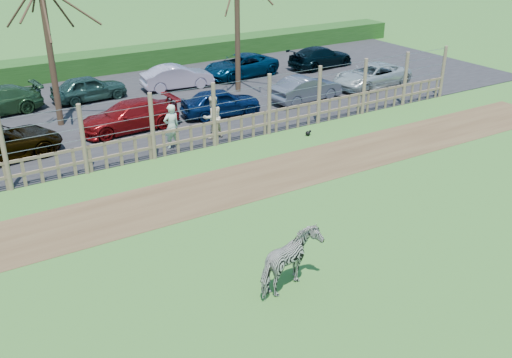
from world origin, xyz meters
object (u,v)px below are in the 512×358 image
visitor_a (172,126)px  crow (308,133)px  car_5 (306,89)px  car_12 (240,66)px  car_13 (321,57)px  visitor_b (212,117)px  car_4 (221,102)px  car_6 (372,76)px  car_3 (129,116)px  tree_mid (43,8)px  car_10 (89,88)px  car_11 (177,77)px  zebra (290,262)px  car_2 (0,143)px

visitor_a → crow: bearing=159.9°
visitor_a → car_5: 8.23m
visitor_a → car_12: 10.88m
car_5 → car_13: same height
visitor_b → car_4: visitor_b is taller
car_6 → car_12: (-4.69, 5.38, 0.00)m
car_3 → car_13: (13.26, 4.42, 0.00)m
tree_mid → car_10: (2.13, 2.84, -4.23)m
car_3 → car_11: bearing=135.3°
crow → car_13: bearing=50.1°
zebra → car_4: size_ratio=0.50×
car_13 → car_3: bearing=103.0°
car_5 → car_6: bearing=-92.6°
car_6 → car_10: same height
car_2 → car_4: bearing=-94.6°
crow → car_11: (-1.67, 9.02, 0.54)m
car_5 → car_3: bearing=80.8°
crow → car_13: (7.32, 8.76, 0.54)m
car_10 → car_13: (13.44, -0.58, 0.00)m
car_4 → crow: bearing=-147.6°
car_4 → tree_mid: bearing=76.9°
car_11 → car_12: 3.96m
zebra → car_2: (-4.43, 12.05, -0.10)m
car_3 → car_4: size_ratio=1.17×
car_10 → crow: bearing=-151.0°
car_4 → car_12: same height
tree_mid → zebra: tree_mid is taller
car_10 → car_12: 8.39m
zebra → car_13: zebra is taller
tree_mid → car_10: 5.52m
car_6 → visitor_b: bearing=-80.5°
car_2 → car_12: same height
car_2 → car_4: size_ratio=1.23×
visitor_a → car_5: visitor_a is taller
crow → car_3: 7.38m
car_2 → car_13: size_ratio=1.04×
car_6 → car_13: same height
tree_mid → crow: 11.53m
car_4 → car_11: same height
car_2 → car_11: (9.35, 5.19, 0.00)m
car_4 → car_6: size_ratio=0.82×
car_2 → car_12: bearing=-73.2°
visitor_b → car_10: visitor_b is taller
crow → car_4: 4.46m
visitor_b → car_10: 8.10m
visitor_b → crow: bearing=149.6°
car_5 → visitor_b: bearing=103.4°
zebra → car_5: 15.15m
car_12 → car_11: bearing=-92.1°
car_4 → car_6: same height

